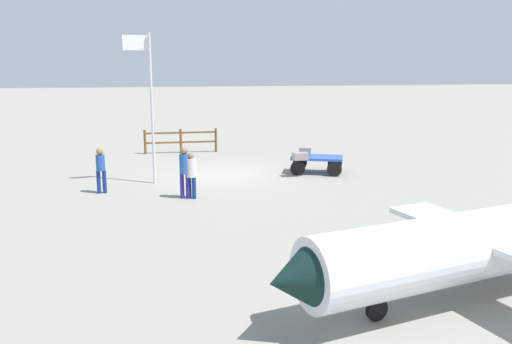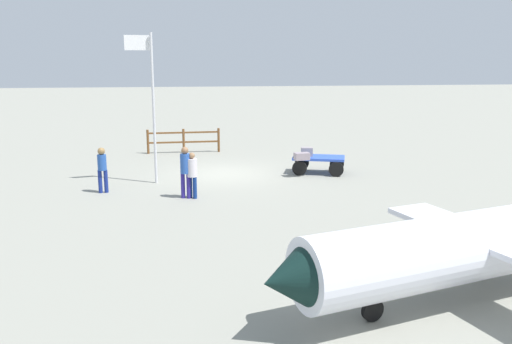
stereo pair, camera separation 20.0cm
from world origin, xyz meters
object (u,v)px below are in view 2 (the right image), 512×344
object	(u,v)px
luggage_cart	(318,161)
worker_trailing	(185,168)
suitcase_tan	(302,156)
worker_lead	(192,172)
worker_supervisor	(102,167)
airplane_near	(472,245)
suitcase_dark	(307,152)
flagpole	(150,96)

from	to	relation	value
luggage_cart	worker_trailing	xyz separation A→B (m)	(5.41, 3.40, 0.54)
suitcase_tan	luggage_cart	bearing A→B (deg)	-142.62
worker_lead	worker_supervisor	size ratio (longest dim) A/B	0.97
worker_supervisor	airplane_near	world-z (taller)	airplane_near
suitcase_tan	worker_lead	bearing A→B (deg)	32.59
luggage_cart	worker_lead	world-z (taller)	worker_lead
suitcase_tan	worker_supervisor	bearing A→B (deg)	12.46
airplane_near	suitcase_dark	bearing A→B (deg)	-86.63
suitcase_dark	flagpole	world-z (taller)	flagpole
luggage_cart	flagpole	bearing A→B (deg)	8.34
worker_lead	flagpole	bearing A→B (deg)	-58.98
airplane_near	flagpole	xyz separation A→B (m)	(6.93, -11.08, 2.17)
suitcase_dark	worker_trailing	distance (m)	6.13
luggage_cart	suitcase_dark	xyz separation A→B (m)	(0.44, -0.19, 0.38)
luggage_cart	worker_trailing	bearing A→B (deg)	32.10
airplane_near	worker_trailing	bearing A→B (deg)	-56.68
luggage_cart	airplane_near	xyz separation A→B (m)	(-0.28, 12.05, 0.64)
luggage_cart	worker_lead	bearing A→B (deg)	33.38
luggage_cart	suitcase_tan	distance (m)	1.09
luggage_cart	worker_trailing	size ratio (longest dim) A/B	1.32
suitcase_tan	airplane_near	distance (m)	11.48
luggage_cart	flagpole	world-z (taller)	flagpole
luggage_cart	flagpole	distance (m)	7.29
suitcase_dark	suitcase_tan	bearing A→B (deg)	65.29
suitcase_tan	flagpole	world-z (taller)	flagpole
worker_lead	worker_supervisor	distance (m)	3.35
suitcase_dark	worker_trailing	size ratio (longest dim) A/B	0.29
worker_supervisor	flagpole	distance (m)	3.18
worker_trailing	worker_lead	bearing A→B (deg)	174.52
worker_lead	flagpole	size ratio (longest dim) A/B	0.28
suitcase_tan	worker_trailing	size ratio (longest dim) A/B	0.36
luggage_cart	airplane_near	world-z (taller)	airplane_near
suitcase_dark	luggage_cart	bearing A→B (deg)	156.91
suitcase_dark	flagpole	bearing A→B (deg)	10.62
luggage_cart	worker_trailing	distance (m)	6.41
flagpole	worker_lead	bearing A→B (deg)	121.02
airplane_near	luggage_cart	bearing A→B (deg)	-88.68
airplane_near	flagpole	world-z (taller)	flagpole
flagpole	luggage_cart	bearing A→B (deg)	-171.66
suitcase_dark	worker_supervisor	distance (m)	8.27
luggage_cart	worker_lead	distance (m)	6.23
luggage_cart	worker_supervisor	world-z (taller)	worker_supervisor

